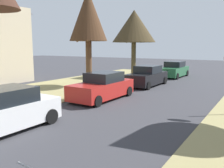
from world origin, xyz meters
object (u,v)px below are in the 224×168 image
Objects in this scene: parked_sedan_black at (147,76)px; parked_sedan_white at (0,112)px; street_tree_left_mid_b at (88,16)px; parked_sedan_green at (174,70)px; street_tree_left_far at (134,27)px; parked_sedan_red at (102,87)px.

parked_sedan_white is at bearing -90.68° from parked_sedan_black.
parked_sedan_green is at bearing 68.19° from street_tree_left_mid_b.
street_tree_left_far is 1.48× the size of parked_sedan_green.
street_tree_left_far reaches higher than parked_sedan_red.
street_tree_left_far is 1.48× the size of parked_sedan_white.
parked_sedan_black is at bearing 36.77° from street_tree_left_mid_b.
street_tree_left_far is 11.51m from parked_sedan_red.
parked_sedan_red is 5.94m from parked_sedan_black.
parked_sedan_black is at bearing 88.56° from parked_sedan_red.
parked_sedan_white is 1.00× the size of parked_sedan_black.
street_tree_left_far is at bearing 87.99° from street_tree_left_mid_b.
parked_sedan_white is (3.50, -9.71, -4.55)m from street_tree_left_mid_b.
street_tree_left_mid_b reaches higher than parked_sedan_red.
street_tree_left_mid_b is at bearing 109.80° from parked_sedan_white.
parked_sedan_red and parked_sedan_green have the same top height.
street_tree_left_mid_b is 11.28m from parked_sedan_white.
parked_sedan_green is at bearing 89.59° from parked_sedan_black.
street_tree_left_far is at bearing -146.75° from parked_sedan_green.
street_tree_left_mid_b is 6.43m from parked_sedan_black.
parked_sedan_black is (0.15, 5.94, 0.00)m from parked_sedan_red.
parked_sedan_white is (3.25, -16.68, -4.27)m from street_tree_left_far.
street_tree_left_mid_b is at bearing 137.37° from parked_sedan_red.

